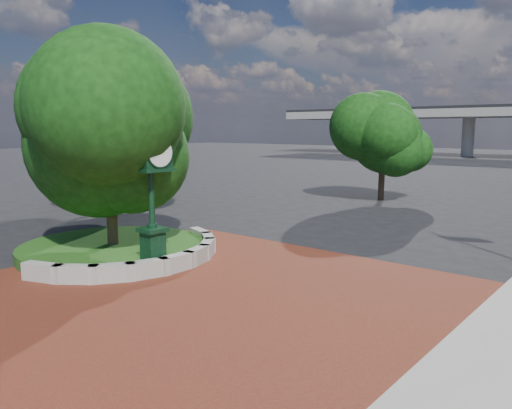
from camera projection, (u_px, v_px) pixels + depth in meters
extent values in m
plane|color=black|center=(221.00, 284.00, 13.66)|extent=(200.00, 200.00, 0.00)
cube|color=maroon|center=(194.00, 293.00, 12.90)|extent=(12.00, 12.00, 0.04)
cube|color=#9E9B93|center=(44.00, 273.00, 13.81)|extent=(1.29, 0.76, 0.54)
cube|color=#9E9B93|center=(76.00, 275.00, 13.63)|extent=(1.20, 1.04, 0.54)
cube|color=#9E9B93|center=(112.00, 274.00, 13.73)|extent=(1.00, 1.22, 0.54)
cube|color=#9E9B93|center=(147.00, 270.00, 14.12)|extent=(0.71, 1.30, 0.54)
cube|color=#9E9B93|center=(177.00, 264.00, 14.76)|extent=(0.35, 1.25, 0.54)
cube|color=#9E9B93|center=(197.00, 256.00, 15.59)|extent=(0.71, 1.30, 0.54)
cube|color=#9E9B93|center=(207.00, 249.00, 16.52)|extent=(1.00, 1.22, 0.54)
cube|color=#9E9B93|center=(208.00, 243.00, 17.48)|extent=(1.20, 1.04, 0.54)
cube|color=#9E9B93|center=(201.00, 237.00, 18.38)|extent=(1.29, 0.76, 0.54)
cylinder|color=#164914|center=(114.00, 249.00, 16.80)|extent=(6.10, 6.10, 0.40)
cylinder|color=#9E9B93|center=(351.00, 136.00, 88.52)|extent=(1.80, 1.80, 6.00)
cylinder|color=#9E9B93|center=(468.00, 137.00, 75.87)|extent=(1.80, 1.80, 6.00)
cylinder|color=#38281C|center=(112.00, 223.00, 16.66)|extent=(0.36, 0.36, 2.17)
sphere|color=black|center=(109.00, 144.00, 16.27)|extent=(5.20, 5.20, 5.20)
cylinder|color=#38281C|center=(105.00, 188.00, 25.50)|extent=(0.36, 0.36, 2.45)
sphere|color=black|center=(102.00, 131.00, 25.06)|extent=(5.60, 5.60, 5.60)
cylinder|color=#38281C|center=(381.00, 184.00, 29.72)|extent=(0.36, 0.36, 1.92)
sphere|color=black|center=(383.00, 145.00, 29.38)|extent=(4.40, 4.40, 4.40)
cube|color=black|center=(154.00, 269.00, 14.84)|extent=(0.83, 0.83, 0.16)
cube|color=black|center=(153.00, 249.00, 14.74)|extent=(0.57, 0.57, 1.10)
cube|color=black|center=(153.00, 230.00, 14.66)|extent=(0.73, 0.73, 0.12)
cylinder|color=black|center=(152.00, 199.00, 14.52)|extent=(0.17, 0.17, 1.70)
cube|color=black|center=(150.00, 152.00, 14.31)|extent=(0.94, 0.94, 0.90)
cylinder|color=white|center=(136.00, 153.00, 13.97)|extent=(0.80, 0.09, 0.80)
cylinder|color=white|center=(163.00, 151.00, 14.66)|extent=(0.80, 0.09, 0.80)
cylinder|color=white|center=(140.00, 152.00, 14.63)|extent=(0.09, 0.80, 0.80)
cylinder|color=white|center=(160.00, 153.00, 14.00)|extent=(0.09, 0.80, 0.80)
sphere|color=black|center=(149.00, 130.00, 14.22)|extent=(0.44, 0.44, 0.44)
cone|color=black|center=(149.00, 118.00, 14.17)|extent=(0.18, 0.18, 0.50)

